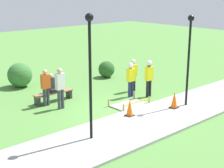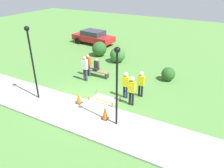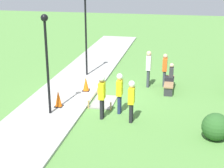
# 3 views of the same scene
# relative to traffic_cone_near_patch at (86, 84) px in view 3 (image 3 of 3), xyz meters

# --- Properties ---
(ground_plane) EXTENTS (60.00, 60.00, 0.00)m
(ground_plane) POSITION_rel_traffic_cone_near_patch_xyz_m (0.19, 0.55, -0.44)
(ground_plane) COLOR #51843D
(sidewalk) EXTENTS (28.00, 2.86, 0.10)m
(sidewalk) POSITION_rel_traffic_cone_near_patch_xyz_m (0.19, -0.88, -0.39)
(sidewalk) COLOR #9E9E99
(sidewalk) RESTS_ON ground_plane
(wet_concrete_patch) EXTENTS (1.68, 1.03, 0.37)m
(wet_concrete_patch) POSITION_rel_traffic_cone_near_patch_xyz_m (1.07, 1.12, -0.40)
(wet_concrete_patch) COLOR gray
(wet_concrete_patch) RESTS_ON ground_plane
(traffic_cone_near_patch) EXTENTS (0.34, 0.34, 0.68)m
(traffic_cone_near_patch) POSITION_rel_traffic_cone_near_patch_xyz_m (0.00, 0.00, 0.00)
(traffic_cone_near_patch) COLOR black
(traffic_cone_near_patch) RESTS_ON sidewalk
(traffic_cone_far_patch) EXTENTS (0.34, 0.34, 0.72)m
(traffic_cone_far_patch) POSITION_rel_traffic_cone_near_patch_xyz_m (2.13, -0.61, 0.02)
(traffic_cone_far_patch) COLOR black
(traffic_cone_far_patch) RESTS_ON sidewalk
(park_bench) EXTENTS (1.94, 0.44, 0.47)m
(park_bench) POSITION_rel_traffic_cone_near_patch_xyz_m (-1.21, 3.89, -0.10)
(park_bench) COLOR #2D2D33
(park_bench) RESTS_ON ground_plane
(person_seated_on_bench) EXTENTS (0.36, 0.44, 0.89)m
(person_seated_on_bench) POSITION_rel_traffic_cone_near_patch_xyz_m (-1.26, 3.94, 0.38)
(person_seated_on_bench) COLOR black
(person_seated_on_bench) RESTS_ON park_bench
(worker_supervisor) EXTENTS (0.40, 0.26, 1.82)m
(worker_supervisor) POSITION_rel_traffic_cone_near_patch_xyz_m (2.70, 1.43, 0.66)
(worker_supervisor) COLOR black
(worker_supervisor) RESTS_ON ground_plane
(worker_assistant) EXTENTS (0.40, 0.24, 1.69)m
(worker_assistant) POSITION_rel_traffic_cone_near_patch_xyz_m (2.79, 2.62, 0.56)
(worker_assistant) COLOR black
(worker_assistant) RESTS_ON ground_plane
(worker_trainee) EXTENTS (0.40, 0.25, 1.71)m
(worker_trainee) POSITION_rel_traffic_cone_near_patch_xyz_m (2.04, 2.01, 0.58)
(worker_trainee) COLOR navy
(worker_trainee) RESTS_ON ground_plane
(bystander_in_orange_shirt) EXTENTS (0.40, 0.22, 1.69)m
(bystander_in_orange_shirt) POSITION_rel_traffic_cone_near_patch_xyz_m (-1.76, 3.62, 0.52)
(bystander_in_orange_shirt) COLOR #383D47
(bystander_in_orange_shirt) RESTS_ON ground_plane
(bystander_in_gray_shirt) EXTENTS (0.40, 0.24, 1.85)m
(bystander_in_gray_shirt) POSITION_rel_traffic_cone_near_patch_xyz_m (-1.50, 2.83, 0.63)
(bystander_in_gray_shirt) COLOR #383D47
(bystander_in_gray_shirt) RESTS_ON ground_plane
(lamppost_near) EXTENTS (0.28, 0.28, 4.00)m
(lamppost_near) POSITION_rel_traffic_cone_near_patch_xyz_m (2.85, -0.71, 2.28)
(lamppost_near) COLOR black
(lamppost_near) RESTS_ON sidewalk
(lamppost_far) EXTENTS (0.28, 0.28, 4.32)m
(lamppost_far) POSITION_rel_traffic_cone_near_patch_xyz_m (-2.54, -0.67, 2.46)
(lamppost_far) COLOR black
(lamppost_far) RESTS_ON sidewalk
(shrub_rounded_mid) EXTENTS (0.98, 0.98, 0.98)m
(shrub_rounded_mid) POSITION_rel_traffic_cone_near_patch_xyz_m (3.65, 5.72, 0.05)
(shrub_rounded_mid) COLOR #285623
(shrub_rounded_mid) RESTS_ON ground_plane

